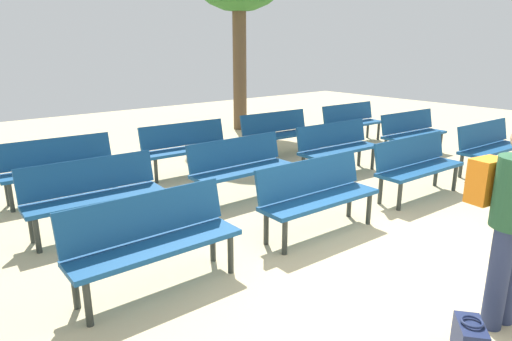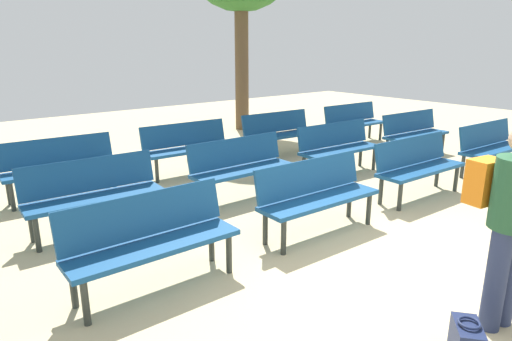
% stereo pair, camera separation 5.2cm
% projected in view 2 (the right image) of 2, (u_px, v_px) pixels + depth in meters
% --- Properties ---
extents(ground_plane, '(25.64, 25.64, 0.00)m').
position_uv_depth(ground_plane, '(429.00, 285.00, 4.23)').
color(ground_plane, '#CCB789').
extents(bench_r0_c1, '(1.61, 0.51, 0.87)m').
position_uv_depth(bench_r0_c1, '(151.00, 236.00, 4.08)').
color(bench_r0_c1, navy).
rests_on(bench_r0_c1, ground_plane).
extents(bench_r0_c2, '(1.62, 0.54, 0.87)m').
position_uv_depth(bench_r0_c2, '(316.00, 192.00, 5.28)').
color(bench_r0_c2, navy).
rests_on(bench_r0_c2, ground_plane).
extents(bench_r0_c3, '(1.62, 0.55, 0.87)m').
position_uv_depth(bench_r0_c3, '(417.00, 164.00, 6.55)').
color(bench_r0_c3, navy).
rests_on(bench_r0_c3, ground_plane).
extents(bench_r0_c4, '(1.62, 0.56, 0.87)m').
position_uv_depth(bench_r0_c4, '(491.00, 144.00, 7.79)').
color(bench_r0_c4, navy).
rests_on(bench_r0_c4, ground_plane).
extents(bench_r1_c1, '(1.62, 0.57, 0.87)m').
position_uv_depth(bench_r1_c1, '(93.00, 191.00, 5.34)').
color(bench_r1_c1, navy).
rests_on(bench_r1_c1, ground_plane).
extents(bench_r1_c2, '(1.61, 0.51, 0.87)m').
position_uv_depth(bench_r1_c2, '(241.00, 164.00, 6.50)').
color(bench_r1_c2, navy).
rests_on(bench_r1_c2, ground_plane).
extents(bench_r1_c3, '(1.63, 0.58, 0.87)m').
position_uv_depth(bench_r1_c3, '(338.00, 145.00, 7.74)').
color(bench_r1_c3, navy).
rests_on(bench_r1_c3, ground_plane).
extents(bench_r1_c4, '(1.63, 0.58, 0.87)m').
position_uv_depth(bench_r1_c4, '(414.00, 131.00, 9.01)').
color(bench_r1_c4, navy).
rests_on(bench_r1_c4, ground_plane).
extents(bench_r2_c1, '(1.63, 0.58, 0.87)m').
position_uv_depth(bench_r2_c1, '(60.00, 164.00, 6.53)').
color(bench_r2_c1, navy).
rests_on(bench_r2_c1, ground_plane).
extents(bench_r2_c2, '(1.62, 0.57, 0.87)m').
position_uv_depth(bench_r2_c2, '(188.00, 145.00, 7.77)').
color(bench_r2_c2, navy).
rests_on(bench_r2_c2, ground_plane).
extents(bench_r2_c3, '(1.63, 0.58, 0.87)m').
position_uv_depth(bench_r2_c3, '(279.00, 131.00, 8.98)').
color(bench_r2_c3, navy).
rests_on(bench_r2_c3, ground_plane).
extents(bench_r2_c4, '(1.62, 0.55, 0.87)m').
position_uv_depth(bench_r2_c4, '(354.00, 121.00, 10.21)').
color(bench_r2_c4, navy).
rests_on(bench_r2_c4, ground_plane).
extents(visitor_with_backpack, '(0.39, 0.56, 1.65)m').
position_uv_depth(visitor_with_backpack, '(508.00, 216.00, 3.40)').
color(visitor_with_backpack, navy).
rests_on(visitor_with_backpack, ground_plane).
extents(handbag, '(0.36, 0.34, 0.29)m').
position_uv_depth(handbag, '(467.00, 340.00, 3.22)').
color(handbag, '#192347').
rests_on(handbag, ground_plane).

